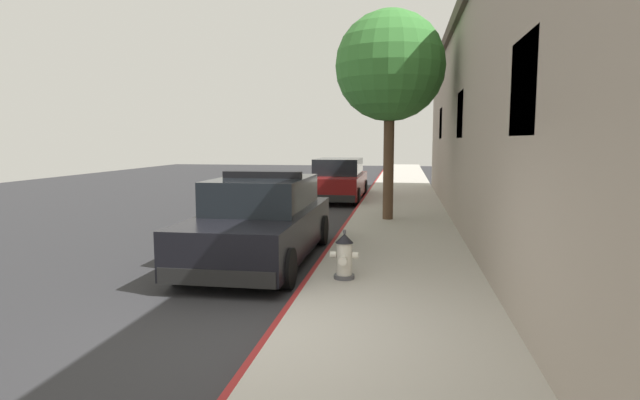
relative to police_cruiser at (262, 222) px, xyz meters
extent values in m
cube|color=#2B2B2D|center=(-3.46, 6.25, -0.84)|extent=(30.02, 60.00, 0.20)
cube|color=#ADA89E|center=(2.54, 6.25, -0.67)|extent=(2.69, 60.00, 0.14)
cube|color=maroon|center=(1.15, 6.25, -0.67)|extent=(0.08, 60.00, 0.14)
cube|color=gray|center=(7.05, 3.52, 1.86)|extent=(6.32, 23.58, 5.20)
cube|color=black|center=(3.92, -3.08, 2.12)|extent=(0.06, 1.30, 1.10)
cube|color=black|center=(3.92, 3.52, 2.12)|extent=(0.06, 1.30, 1.10)
cube|color=black|center=(3.92, 10.12, 2.12)|extent=(0.06, 1.30, 1.10)
cube|color=black|center=(0.00, -0.04, -0.16)|extent=(1.84, 4.80, 0.76)
cube|color=black|center=(0.00, 0.11, 0.52)|extent=(1.64, 2.50, 0.60)
cube|color=black|center=(0.00, -2.38, -0.42)|extent=(1.76, 0.16, 0.24)
cube|color=black|center=(0.00, 2.30, -0.42)|extent=(1.76, 0.16, 0.24)
cylinder|color=black|center=(-0.86, 1.66, -0.42)|extent=(0.22, 0.64, 0.64)
cylinder|color=black|center=(0.86, 1.66, -0.42)|extent=(0.22, 0.64, 0.64)
cylinder|color=black|center=(-0.86, -1.74, -0.42)|extent=(0.22, 0.64, 0.64)
cylinder|color=black|center=(0.86, -1.74, -0.42)|extent=(0.22, 0.64, 0.64)
cube|color=black|center=(0.00, 0.06, 0.88)|extent=(1.48, 0.20, 0.12)
cube|color=red|center=(-0.35, 0.06, 0.88)|extent=(0.44, 0.18, 0.11)
cube|color=#1E33E0|center=(0.35, 0.06, 0.88)|extent=(0.44, 0.18, 0.11)
cube|color=maroon|center=(0.15, 10.07, -0.16)|extent=(1.84, 4.80, 0.76)
cube|color=black|center=(0.15, 10.22, 0.52)|extent=(1.64, 2.50, 0.60)
cube|color=black|center=(0.15, 7.73, -0.42)|extent=(1.76, 0.16, 0.24)
cube|color=black|center=(0.15, 12.41, -0.42)|extent=(1.76, 0.16, 0.24)
cylinder|color=black|center=(-0.71, 11.77, -0.42)|extent=(0.22, 0.64, 0.64)
cylinder|color=black|center=(1.01, 11.77, -0.42)|extent=(0.22, 0.64, 0.64)
cylinder|color=black|center=(-0.71, 8.37, -0.42)|extent=(0.22, 0.64, 0.64)
cylinder|color=black|center=(1.01, 8.37, -0.42)|extent=(0.22, 0.64, 0.64)
cylinder|color=#4C4C51|center=(1.72, -1.50, -0.58)|extent=(0.32, 0.32, 0.06)
cylinder|color=silver|center=(1.72, -1.50, -0.30)|extent=(0.24, 0.24, 0.50)
cone|color=black|center=(1.72, -1.50, 0.02)|extent=(0.28, 0.28, 0.14)
cylinder|color=#4C4C51|center=(1.72, -1.50, 0.12)|extent=(0.05, 0.05, 0.06)
cylinder|color=silver|center=(1.55, -1.50, -0.24)|extent=(0.10, 0.10, 0.10)
cylinder|color=silver|center=(1.89, -1.50, -0.24)|extent=(0.10, 0.10, 0.10)
cylinder|color=silver|center=(1.72, -1.68, -0.29)|extent=(0.13, 0.12, 0.13)
cylinder|color=brown|center=(2.19, 4.68, 0.92)|extent=(0.28, 0.28, 3.04)
sphere|color=#387A33|center=(2.19, 4.68, 3.44)|extent=(2.88, 2.88, 2.88)
camera|label=1|loc=(2.60, -9.21, 1.52)|focal=28.92mm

